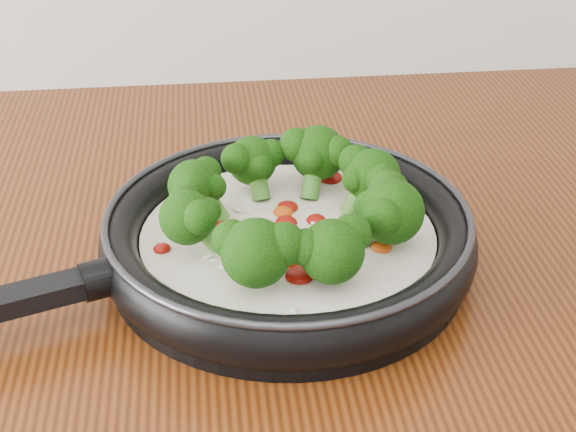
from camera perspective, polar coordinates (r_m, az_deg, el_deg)
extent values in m
cylinder|color=black|center=(0.74, 0.00, -2.95)|extent=(0.39, 0.39, 0.01)
torus|color=black|center=(0.72, 0.00, -1.38)|extent=(0.41, 0.41, 0.03)
torus|color=#2D2D33|center=(0.71, 0.00, 0.11)|extent=(0.40, 0.40, 0.01)
cylinder|color=black|center=(0.68, -12.63, -4.18)|extent=(0.04, 0.04, 0.03)
cylinder|color=white|center=(0.73, 0.00, -1.84)|extent=(0.32, 0.32, 0.02)
ellipsoid|color=#8E0C06|center=(0.81, 2.92, 2.61)|extent=(0.03, 0.03, 0.01)
ellipsoid|color=#8E0C06|center=(0.72, 3.44, -1.37)|extent=(0.02, 0.02, 0.01)
ellipsoid|color=#CD480D|center=(0.68, 2.35, -3.33)|extent=(0.03, 0.03, 0.01)
ellipsoid|color=#8E0C06|center=(0.70, -8.59, -2.21)|extent=(0.02, 0.02, 0.01)
ellipsoid|color=#8E0C06|center=(0.74, 1.92, -0.28)|extent=(0.02, 0.02, 0.01)
ellipsoid|color=#CD480D|center=(0.70, 0.18, -1.96)|extent=(0.03, 0.03, 0.01)
ellipsoid|color=#8E0C06|center=(0.76, -0.03, 0.60)|extent=(0.03, 0.03, 0.01)
ellipsoid|color=#8E0C06|center=(0.69, 0.29, -2.70)|extent=(0.02, 0.02, 0.01)
ellipsoid|color=#CD480D|center=(0.73, 3.98, -0.89)|extent=(0.02, 0.02, 0.01)
ellipsoid|color=#8E0C06|center=(0.73, -4.94, -0.89)|extent=(0.02, 0.02, 0.01)
ellipsoid|color=#8E0C06|center=(0.73, -0.13, -0.46)|extent=(0.03, 0.03, 0.01)
ellipsoid|color=#CD480D|center=(0.76, 4.33, 0.47)|extent=(0.03, 0.03, 0.01)
ellipsoid|color=#8E0C06|center=(0.71, 1.97, -1.51)|extent=(0.02, 0.02, 0.01)
ellipsoid|color=#8E0C06|center=(0.66, 0.78, -4.09)|extent=(0.03, 0.03, 0.01)
ellipsoid|color=#CD480D|center=(0.68, 0.04, -3.05)|extent=(0.02, 0.02, 0.01)
ellipsoid|color=#8E0C06|center=(0.71, -2.89, -1.66)|extent=(0.03, 0.03, 0.01)
ellipsoid|color=#8E0C06|center=(0.73, -4.50, -0.53)|extent=(0.02, 0.02, 0.01)
ellipsoid|color=#CD480D|center=(0.70, 6.40, -2.12)|extent=(0.02, 0.02, 0.01)
ellipsoid|color=#8E0C06|center=(0.70, 3.46, -1.94)|extent=(0.03, 0.03, 0.01)
ellipsoid|color=#8E0C06|center=(0.71, -3.75, -1.53)|extent=(0.03, 0.03, 0.01)
ellipsoid|color=#CD480D|center=(0.67, 3.66, -3.75)|extent=(0.02, 0.02, 0.01)
ellipsoid|color=#8E0C06|center=(0.72, -5.03, -1.02)|extent=(0.02, 0.02, 0.01)
ellipsoid|color=#8E0C06|center=(0.73, -6.02, -0.55)|extent=(0.03, 0.03, 0.01)
ellipsoid|color=#CD480D|center=(0.75, -0.33, 0.28)|extent=(0.03, 0.03, 0.01)
ellipsoid|color=white|center=(0.66, 0.85, -4.03)|extent=(0.01, 0.01, 0.00)
ellipsoid|color=white|center=(0.69, -5.02, -3.05)|extent=(0.01, 0.01, 0.00)
ellipsoid|color=white|center=(0.68, -4.37, -3.52)|extent=(0.01, 0.01, 0.00)
ellipsoid|color=white|center=(0.68, -1.42, -3.26)|extent=(0.01, 0.01, 0.00)
ellipsoid|color=white|center=(0.69, -1.18, -2.82)|extent=(0.01, 0.01, 0.00)
ellipsoid|color=white|center=(0.73, 1.72, -0.48)|extent=(0.00, 0.01, 0.00)
ellipsoid|color=white|center=(0.75, -2.74, 0.32)|extent=(0.01, 0.01, 0.00)
ellipsoid|color=white|center=(0.67, 1.91, -3.90)|extent=(0.00, 0.01, 0.00)
ellipsoid|color=white|center=(0.72, 1.49, -1.09)|extent=(0.01, 0.01, 0.00)
ellipsoid|color=white|center=(0.68, 5.45, -3.27)|extent=(0.01, 0.01, 0.00)
ellipsoid|color=white|center=(0.67, -3.64, -3.84)|extent=(0.01, 0.01, 0.00)
ellipsoid|color=white|center=(0.69, 1.45, -2.64)|extent=(0.01, 0.01, 0.00)
ellipsoid|color=white|center=(0.70, 4.26, -2.35)|extent=(0.01, 0.01, 0.00)
ellipsoid|color=white|center=(0.77, -2.74, 1.04)|extent=(0.01, 0.01, 0.00)
ellipsoid|color=white|center=(0.74, 1.48, -0.01)|extent=(0.01, 0.01, 0.00)
ellipsoid|color=white|center=(0.75, -3.49, 0.41)|extent=(0.01, 0.01, 0.00)
ellipsoid|color=white|center=(0.80, -2.66, 2.24)|extent=(0.01, 0.01, 0.00)
ellipsoid|color=white|center=(0.72, 0.20, -1.29)|extent=(0.01, 0.01, 0.00)
ellipsoid|color=white|center=(0.79, -5.75, 1.63)|extent=(0.01, 0.01, 0.00)
ellipsoid|color=white|center=(0.73, -0.90, -0.92)|extent=(0.01, 0.01, 0.00)
ellipsoid|color=white|center=(0.76, -4.75, 0.54)|extent=(0.01, 0.01, 0.00)
ellipsoid|color=white|center=(0.75, -2.55, 0.34)|extent=(0.01, 0.01, 0.00)
ellipsoid|color=white|center=(0.63, 0.44, -6.53)|extent=(0.01, 0.01, 0.00)
ellipsoid|color=white|center=(0.69, -5.43, -2.79)|extent=(0.01, 0.01, 0.00)
ellipsoid|color=white|center=(0.72, 0.11, -1.06)|extent=(0.01, 0.01, 0.00)
ellipsoid|color=white|center=(0.67, -1.29, -3.66)|extent=(0.01, 0.01, 0.00)
cylinder|color=#529430|center=(0.75, 4.69, 1.20)|extent=(0.04, 0.03, 0.04)
sphere|color=black|center=(0.75, 5.80, 2.69)|extent=(0.06, 0.06, 0.05)
sphere|color=black|center=(0.75, 4.65, 3.71)|extent=(0.04, 0.04, 0.03)
sphere|color=black|center=(0.73, 6.40, 2.43)|extent=(0.04, 0.04, 0.03)
sphere|color=black|center=(0.74, 4.66, 2.52)|extent=(0.03, 0.03, 0.03)
cylinder|color=#529430|center=(0.77, 1.67, 2.50)|extent=(0.03, 0.04, 0.04)
sphere|color=black|center=(0.78, 2.07, 4.33)|extent=(0.07, 0.07, 0.05)
sphere|color=black|center=(0.77, 0.58, 4.88)|extent=(0.04, 0.04, 0.03)
sphere|color=black|center=(0.77, 3.37, 4.40)|extent=(0.04, 0.04, 0.03)
sphere|color=black|center=(0.76, 1.68, 3.90)|extent=(0.03, 0.03, 0.03)
cylinder|color=#529430|center=(0.77, -2.02, 2.20)|extent=(0.02, 0.03, 0.03)
sphere|color=black|center=(0.78, -2.46, 3.80)|extent=(0.06, 0.06, 0.05)
sphere|color=black|center=(0.76, -3.53, 3.91)|extent=(0.04, 0.04, 0.03)
sphere|color=black|center=(0.77, -1.17, 4.30)|extent=(0.03, 0.03, 0.03)
sphere|color=black|center=(0.76, -1.98, 3.37)|extent=(0.03, 0.03, 0.02)
cylinder|color=#529430|center=(0.74, -5.17, 0.68)|extent=(0.04, 0.03, 0.04)
sphere|color=black|center=(0.73, -6.40, 2.06)|extent=(0.06, 0.06, 0.05)
sphere|color=black|center=(0.71, -6.56, 1.91)|extent=(0.04, 0.04, 0.03)
sphere|color=black|center=(0.74, -5.61, 3.03)|extent=(0.03, 0.03, 0.03)
sphere|color=black|center=(0.73, -5.12, 1.99)|extent=(0.03, 0.03, 0.02)
cylinder|color=#529430|center=(0.69, -5.42, -1.23)|extent=(0.04, 0.03, 0.04)
sphere|color=black|center=(0.68, -6.91, -0.10)|extent=(0.06, 0.06, 0.04)
sphere|color=black|center=(0.66, -6.01, -0.09)|extent=(0.04, 0.04, 0.03)
sphere|color=black|center=(0.69, -7.06, 1.05)|extent=(0.03, 0.03, 0.03)
sphere|color=black|center=(0.68, -5.49, 0.35)|extent=(0.03, 0.03, 0.02)
cylinder|color=#529430|center=(0.66, -1.71, -3.13)|extent=(0.03, 0.04, 0.04)
sphere|color=black|center=(0.63, -2.20, -2.53)|extent=(0.07, 0.07, 0.05)
sphere|color=black|center=(0.63, -0.29, -1.92)|extent=(0.04, 0.04, 0.03)
sphere|color=black|center=(0.64, -3.83, -1.62)|extent=(0.04, 0.04, 0.03)
sphere|color=black|center=(0.65, -1.71, -1.55)|extent=(0.03, 0.03, 0.03)
cylinder|color=#529430|center=(0.66, 2.35, -3.03)|extent=(0.03, 0.04, 0.04)
sphere|color=black|center=(0.64, 3.00, -2.43)|extent=(0.06, 0.06, 0.05)
sphere|color=black|center=(0.64, 4.33, -1.21)|extent=(0.04, 0.04, 0.03)
sphere|color=black|center=(0.63, 1.30, -2.16)|extent=(0.04, 0.04, 0.03)
sphere|color=black|center=(0.65, 2.34, -1.49)|extent=(0.03, 0.03, 0.03)
cylinder|color=#529430|center=(0.70, 5.59, -0.87)|extent=(0.04, 0.03, 0.04)
sphere|color=black|center=(0.69, 7.07, 0.30)|extent=(0.07, 0.07, 0.05)
sphere|color=black|center=(0.70, 6.90, 1.73)|extent=(0.04, 0.04, 0.03)
sphere|color=black|center=(0.67, 6.48, -0.07)|extent=(0.04, 0.04, 0.03)
sphere|color=black|center=(0.69, 5.62, 0.64)|extent=(0.03, 0.03, 0.03)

